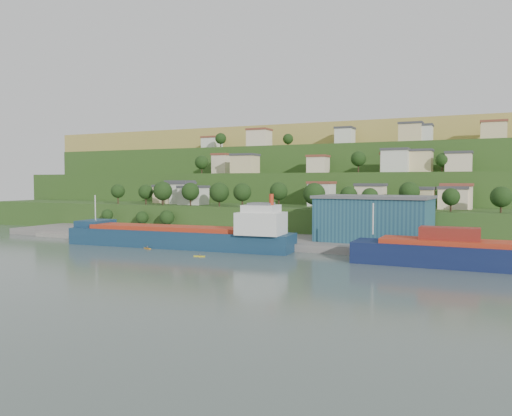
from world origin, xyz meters
The scene contains 10 objects.
ground centered at (0.00, 0.00, 0.00)m, with size 500.00×500.00×0.00m, color #475750.
quay centered at (20.00, 28.00, 0.00)m, with size 220.00×26.00×4.00m, color slate.
pebble_beach centered at (-55.00, 22.00, 0.00)m, with size 40.00×18.00×2.40m, color slate.
hillside centered at (0.01, 168.69, 0.08)m, with size 360.00×211.45×96.00m.
cargo_ship_near centered at (-13.44, 9.86, 2.78)m, with size 68.39×15.34×17.42m.
warehouse centered at (35.67, 31.00, 8.43)m, with size 31.99×20.67×12.80m.
caravan centered at (-50.77, 23.00, 2.50)m, with size 5.55×2.31×2.59m, color white.
dinghy centered at (-45.41, 19.09, 1.57)m, with size 3.66×1.37×0.73m, color silver.
kayak_orange centered at (-21.48, 3.59, 0.22)m, with size 2.98×1.71×0.76m.
kayak_yellow centered at (-0.75, -2.92, 0.21)m, with size 2.94×1.12×0.73m.
Camera 1 is at (63.41, -109.24, 18.82)m, focal length 35.00 mm.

